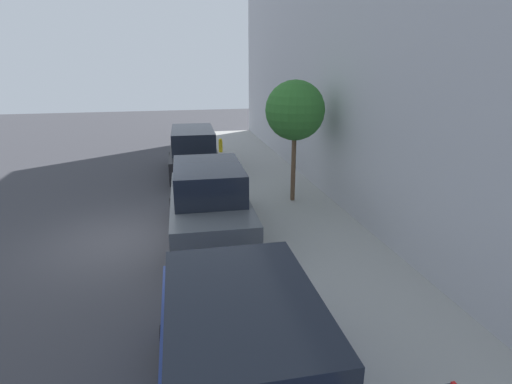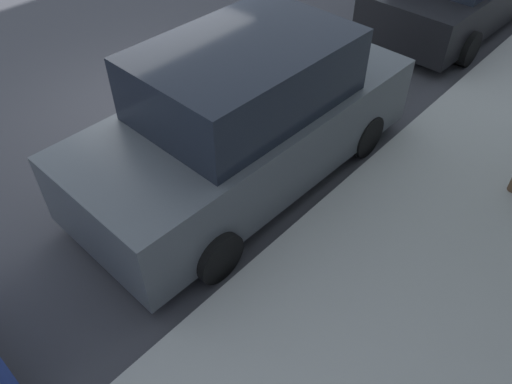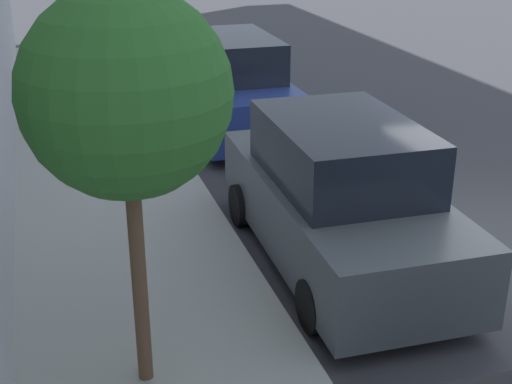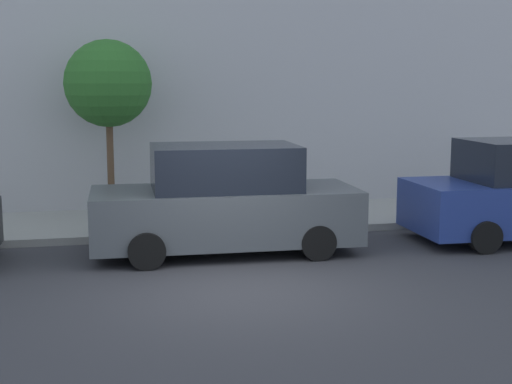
{
  "view_description": "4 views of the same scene",
  "coord_description": "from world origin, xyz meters",
  "px_view_note": "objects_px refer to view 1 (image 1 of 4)",
  "views": [
    {
      "loc": [
        1.49,
        -10.13,
        4.5
      ],
      "look_at": [
        3.71,
        0.33,
        1.0
      ],
      "focal_mm": 28.0,
      "sensor_mm": 36.0,
      "label": 1
    },
    {
      "loc": [
        5.94,
        -3.99,
        4.63
      ],
      "look_at": [
        3.37,
        -1.14,
        1.0
      ],
      "focal_mm": 35.0,
      "sensor_mm": 36.0,
      "label": 2
    },
    {
      "loc": [
        5.94,
        7.77,
        4.62
      ],
      "look_at": [
        3.38,
        -0.51,
        1.0
      ],
      "focal_mm": 50.0,
      "sensor_mm": 36.0,
      "label": 3
    },
    {
      "loc": [
        -10.29,
        2.01,
        3.11
      ],
      "look_at": [
        2.98,
        -0.89,
        1.0
      ],
      "focal_mm": 50.0,
      "sensor_mm": 36.0,
      "label": 4
    }
  ],
  "objects_px": {
    "street_tree": "(295,111)",
    "fire_hydrant": "(221,145)",
    "parked_suv_nearest": "(243,371)",
    "parked_suv_second": "(209,203)",
    "parked_minivan_third": "(193,152)"
  },
  "relations": [
    {
      "from": "street_tree",
      "to": "fire_hydrant",
      "type": "bearing_deg",
      "value": 100.15
    },
    {
      "from": "parked_suv_nearest",
      "to": "street_tree",
      "type": "height_order",
      "value": "street_tree"
    },
    {
      "from": "parked_suv_nearest",
      "to": "street_tree",
      "type": "bearing_deg",
      "value": 69.02
    },
    {
      "from": "parked_suv_nearest",
      "to": "fire_hydrant",
      "type": "xyz_separation_m",
      "value": [
        1.7,
        15.93,
        -0.44
      ]
    },
    {
      "from": "parked_suv_nearest",
      "to": "parked_suv_second",
      "type": "xyz_separation_m",
      "value": [
        0.18,
        6.11,
        -0.0
      ]
    },
    {
      "from": "parked_suv_nearest",
      "to": "street_tree",
      "type": "relative_size",
      "value": 1.25
    },
    {
      "from": "parked_minivan_third",
      "to": "fire_hydrant",
      "type": "height_order",
      "value": "parked_minivan_third"
    },
    {
      "from": "parked_suv_second",
      "to": "fire_hydrant",
      "type": "height_order",
      "value": "parked_suv_second"
    },
    {
      "from": "parked_suv_second",
      "to": "street_tree",
      "type": "relative_size",
      "value": 1.26
    },
    {
      "from": "parked_minivan_third",
      "to": "street_tree",
      "type": "xyz_separation_m",
      "value": [
        2.94,
        -4.47,
        2.13
      ]
    },
    {
      "from": "parked_minivan_third",
      "to": "street_tree",
      "type": "relative_size",
      "value": 1.29
    },
    {
      "from": "parked_suv_nearest",
      "to": "parked_minivan_third",
      "type": "distance_m",
      "value": 12.56
    },
    {
      "from": "parked_suv_second",
      "to": "fire_hydrant",
      "type": "xyz_separation_m",
      "value": [
        1.52,
        9.82,
        -0.44
      ]
    },
    {
      "from": "parked_suv_second",
      "to": "street_tree",
      "type": "distance_m",
      "value": 4.12
    },
    {
      "from": "parked_suv_second",
      "to": "fire_hydrant",
      "type": "distance_m",
      "value": 9.95
    }
  ]
}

